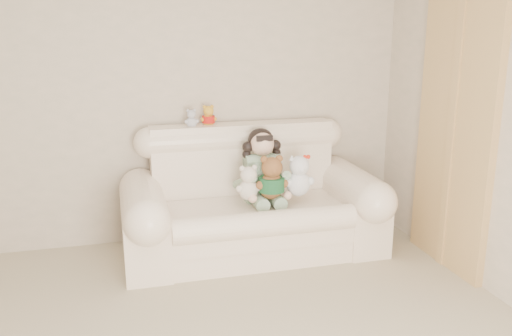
{
  "coord_description": "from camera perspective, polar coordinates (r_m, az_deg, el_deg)",
  "views": [
    {
      "loc": [
        -0.28,
        -2.14,
        1.85
      ],
      "look_at": [
        0.8,
        1.9,
        0.75
      ],
      "focal_mm": 38.59,
      "sensor_mm": 36.0,
      "label": 1
    }
  ],
  "objects": [
    {
      "name": "grey_mini_plush",
      "position": [
        4.6,
        -6.71,
        5.3
      ],
      "size": [
        0.14,
        0.12,
        0.19
      ],
      "primitive_type": null,
      "rotation": [
        0.0,
        0.0,
        -0.29
      ],
      "color": "silver",
      "rests_on": "sofa"
    },
    {
      "name": "wall_back",
      "position": [
        4.68,
        -11.59,
        7.7
      ],
      "size": [
        4.5,
        0.0,
        4.5
      ],
      "primitive_type": "plane",
      "rotation": [
        1.57,
        0.0,
        0.0
      ],
      "color": "#B4A78F",
      "rests_on": "ground"
    },
    {
      "name": "yellow_mini_bear",
      "position": [
        4.65,
        -4.96,
        5.61
      ],
      "size": [
        0.17,
        0.15,
        0.21
      ],
      "primitive_type": null,
      "rotation": [
        0.0,
        0.0,
        0.36
      ],
      "color": "gold",
      "rests_on": "sofa"
    },
    {
      "name": "sofa",
      "position": [
        4.48,
        -0.33,
        -2.59
      ],
      "size": [
        2.1,
        0.95,
        1.03
      ],
      "primitive_type": null,
      "color": "#FFE8CD",
      "rests_on": "floor"
    },
    {
      "name": "seated_child",
      "position": [
        4.52,
        0.62,
        0.36
      ],
      "size": [
        0.38,
        0.46,
        0.61
      ],
      "primitive_type": null,
      "rotation": [
        0.0,
        0.0,
        0.02
      ],
      "color": "#326E34",
      "rests_on": "sofa"
    },
    {
      "name": "cream_teddy",
      "position": [
        4.32,
        -0.8,
        -1.19
      ],
      "size": [
        0.25,
        0.21,
        0.33
      ],
      "primitive_type": null,
      "rotation": [
        0.0,
        0.0,
        0.27
      ],
      "color": "white",
      "rests_on": "sofa"
    },
    {
      "name": "white_cat",
      "position": [
        4.43,
        4.45,
        -0.34
      ],
      "size": [
        0.28,
        0.22,
        0.4
      ],
      "primitive_type": null,
      "rotation": [
        0.0,
        0.0,
        0.1
      ],
      "color": "white",
      "rests_on": "sofa"
    },
    {
      "name": "brown_teddy",
      "position": [
        4.33,
        1.62,
        -0.55
      ],
      "size": [
        0.31,
        0.27,
        0.41
      ],
      "primitive_type": null,
      "rotation": [
        0.0,
        0.0,
        0.28
      ],
      "color": "brown",
      "rests_on": "sofa"
    },
    {
      "name": "door_panel",
      "position": [
        4.4,
        19.91,
        3.39
      ],
      "size": [
        0.06,
        0.9,
        2.1
      ],
      "primitive_type": "cube",
      "color": "#B3824D",
      "rests_on": "floor"
    }
  ]
}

